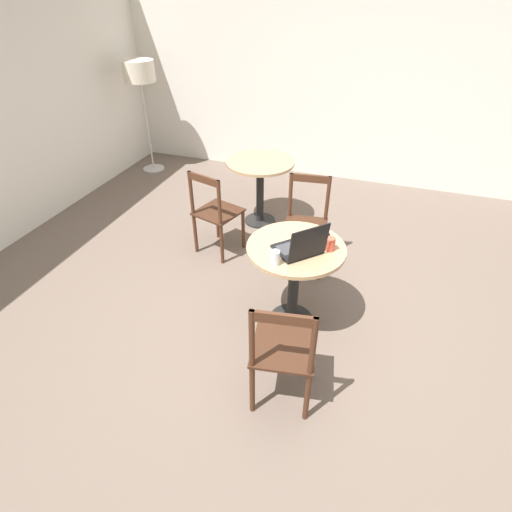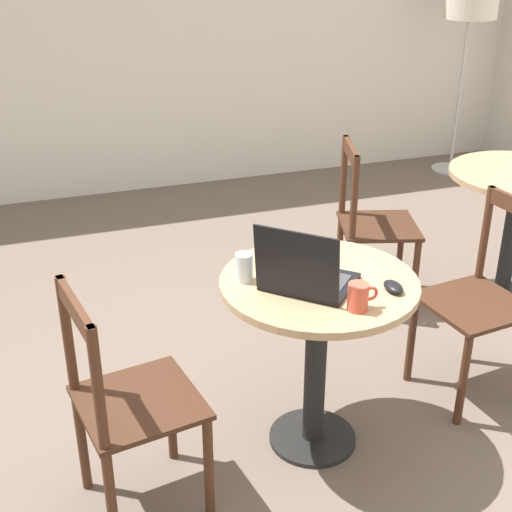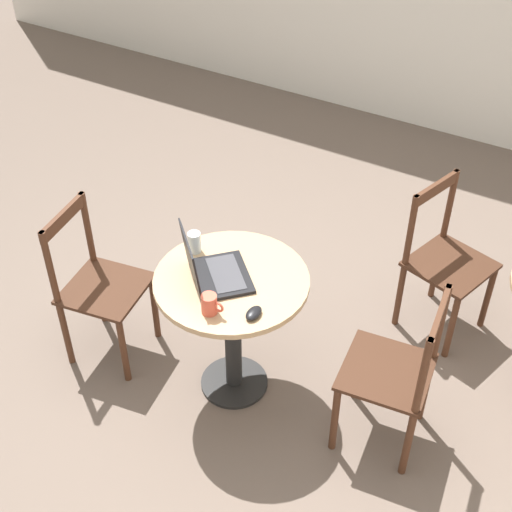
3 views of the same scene
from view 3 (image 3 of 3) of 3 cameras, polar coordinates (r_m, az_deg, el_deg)
The scene contains 9 objects.
ground_plane at distance 3.96m, azimuth -3.32°, elevation -9.41°, with size 16.00×16.00×0.00m, color #66564C.
cafe_table_near at distance 3.49m, azimuth -1.94°, elevation -3.92°, with size 0.75×0.75×0.75m.
chair_near_right at distance 3.41m, azimuth 11.10°, elevation -9.26°, with size 0.45×0.45×0.91m.
chair_near_left at distance 3.87m, azimuth -12.50°, elevation -2.40°, with size 0.46×0.46×0.91m.
chair_mid_left at distance 4.08m, azimuth 14.81°, elevation -0.40°, with size 0.50×0.50×0.91m.
laptop at distance 3.34m, azimuth -3.57°, elevation -1.15°, with size 0.42×0.42×0.27m.
mouse at distance 3.18m, azimuth -0.19°, elevation -4.59°, with size 0.06×0.10×0.03m.
mug at distance 3.18m, azimuth -3.72°, elevation -3.88°, with size 0.11×0.07×0.10m.
drinking_glass at distance 3.51m, azimuth -4.95°, elevation 1.10°, with size 0.07×0.07×0.11m.
Camera 3 is at (1.52, -2.13, 2.98)m, focal length 50.00 mm.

